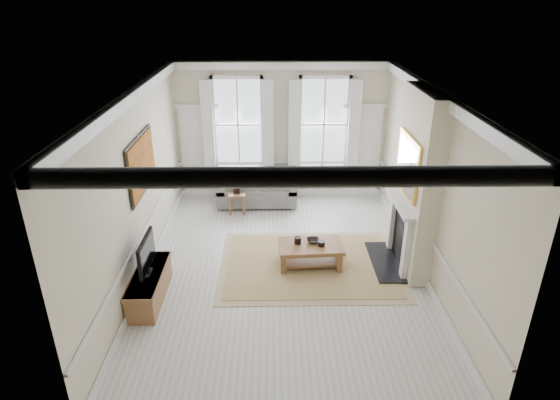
{
  "coord_description": "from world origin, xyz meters",
  "views": [
    {
      "loc": [
        -0.19,
        -7.65,
        4.93
      ],
      "look_at": [
        -0.07,
        0.48,
        1.25
      ],
      "focal_mm": 30.0,
      "sensor_mm": 36.0,
      "label": 1
    }
  ],
  "objects_px": {
    "sofa": "(257,189)",
    "tv_stand": "(150,286)",
    "coffee_table": "(311,248)",
    "side_table": "(237,197)"
  },
  "relations": [
    {
      "from": "side_table",
      "to": "coffee_table",
      "type": "bearing_deg",
      "value": -56.84
    },
    {
      "from": "sofa",
      "to": "tv_stand",
      "type": "distance_m",
      "value": 4.37
    },
    {
      "from": "sofa",
      "to": "coffee_table",
      "type": "height_order",
      "value": "sofa"
    },
    {
      "from": "sofa",
      "to": "tv_stand",
      "type": "relative_size",
      "value": 1.34
    },
    {
      "from": "sofa",
      "to": "side_table",
      "type": "relative_size",
      "value": 3.86
    },
    {
      "from": "coffee_table",
      "to": "tv_stand",
      "type": "bearing_deg",
      "value": -163.35
    },
    {
      "from": "sofa",
      "to": "coffee_table",
      "type": "xyz_separation_m",
      "value": [
        1.11,
        -2.96,
        0.01
      ]
    },
    {
      "from": "sofa",
      "to": "tv_stand",
      "type": "xyz_separation_m",
      "value": [
        -1.74,
        -4.01,
        -0.11
      ]
    },
    {
      "from": "coffee_table",
      "to": "sofa",
      "type": "bearing_deg",
      "value": 107.08
    },
    {
      "from": "sofa",
      "to": "coffee_table",
      "type": "bearing_deg",
      "value": -69.43
    }
  ]
}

